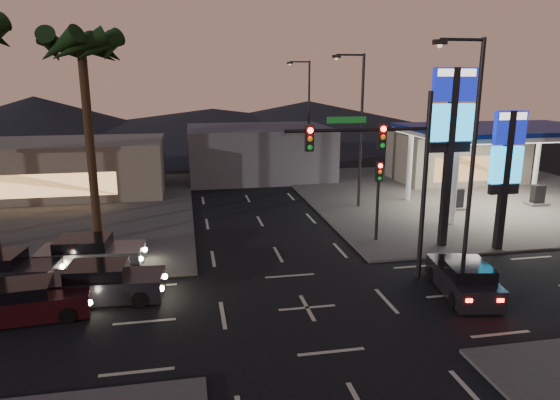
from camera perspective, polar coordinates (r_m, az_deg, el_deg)
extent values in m
plane|color=black|center=(19.42, 3.12, -12.20)|extent=(140.00, 140.00, 0.00)
cube|color=#47443F|center=(39.59, 20.31, 0.60)|extent=(24.00, 24.00, 0.12)
cylinder|color=silver|center=(30.69, 19.31, 1.72)|extent=(0.36, 0.36, 5.00)
cylinder|color=silver|center=(35.91, 14.58, 3.71)|extent=(0.36, 0.36, 5.00)
cylinder|color=silver|center=(41.17, 27.30, 3.86)|extent=(0.36, 0.36, 5.00)
cube|color=silver|center=(35.49, 24.31, 7.23)|extent=(12.00, 8.00, 0.50)
cube|color=white|center=(35.52, 24.26, 6.75)|extent=(11.60, 7.60, 0.06)
cube|color=navy|center=(35.47, 24.33, 7.47)|extent=(12.20, 8.20, 0.25)
cube|color=black|center=(34.57, 19.51, 0.10)|extent=(0.80, 0.50, 1.40)
cube|color=black|center=(37.93, 27.37, 0.50)|extent=(0.80, 0.50, 1.40)
cube|color=#726B5B|center=(44.47, 19.46, 4.59)|extent=(10.00, 6.00, 4.00)
cube|color=black|center=(26.13, 18.69, 4.24)|extent=(0.35, 0.35, 9.00)
cube|color=#0D1691|center=(25.82, 19.33, 12.36)|extent=(2.20, 0.30, 1.60)
cube|color=white|center=(25.82, 19.43, 13.57)|extent=(1.98, 0.32, 0.35)
cube|color=#18A0EB|center=(25.90, 19.01, 8.38)|extent=(2.20, 0.30, 1.80)
cube|color=black|center=(26.03, 18.80, 5.76)|extent=(2.09, 0.28, 0.50)
cube|color=black|center=(26.80, 24.23, 1.79)|extent=(0.35, 0.35, 7.00)
cube|color=#0D1691|center=(26.42, 24.81, 7.53)|extent=(1.60, 0.30, 1.60)
cube|color=white|center=(26.38, 24.93, 8.71)|extent=(1.44, 0.32, 0.35)
cube|color=#18A0EB|center=(26.64, 24.42, 3.69)|extent=(1.60, 0.30, 1.80)
cube|color=black|center=(26.85, 24.17, 1.17)|extent=(1.52, 0.28, 0.50)
cylinder|color=black|center=(21.78, 16.16, 1.30)|extent=(0.20, 0.20, 8.00)
cylinder|color=black|center=(20.21, 8.95, 7.93)|extent=(6.00, 0.14, 0.14)
cube|color=#0C3F14|center=(20.01, 7.62, 9.07)|extent=(1.60, 0.05, 0.25)
cube|color=black|center=(20.60, 11.56, 7.08)|extent=(0.32, 0.25, 1.00)
sphere|color=#FF0C07|center=(20.43, 11.76, 7.95)|extent=(0.22, 0.22, 0.22)
sphere|color=orange|center=(20.46, 11.71, 7.03)|extent=(0.20, 0.20, 0.20)
sphere|color=#0CB226|center=(20.50, 11.67, 6.12)|extent=(0.20, 0.20, 0.20)
cube|color=black|center=(19.66, 3.37, 7.03)|extent=(0.32, 0.25, 1.00)
sphere|color=#FF0C07|center=(19.48, 3.49, 7.94)|extent=(0.22, 0.22, 0.22)
sphere|color=orange|center=(19.52, 3.48, 6.98)|extent=(0.20, 0.20, 0.20)
sphere|color=#0CB226|center=(19.56, 3.47, 6.02)|extent=(0.20, 0.20, 0.20)
cylinder|color=black|center=(26.66, 11.07, -0.60)|extent=(0.16, 0.16, 4.00)
cube|color=black|center=(26.28, 11.25, 3.20)|extent=(0.32, 0.25, 1.00)
sphere|color=#FF0C07|center=(26.08, 11.41, 3.86)|extent=(0.22, 0.22, 0.22)
sphere|color=orange|center=(26.14, 11.37, 3.14)|extent=(0.20, 0.20, 0.20)
sphere|color=#0CB226|center=(26.20, 11.34, 2.43)|extent=(0.20, 0.20, 0.20)
cylinder|color=black|center=(21.47, 21.11, 3.46)|extent=(0.18, 0.18, 10.00)
cylinder|color=black|center=(20.77, 20.11, 16.84)|extent=(1.80, 0.12, 0.12)
cube|color=black|center=(20.33, 17.81, 16.81)|extent=(0.50, 0.25, 0.18)
sphere|color=#FFCC8C|center=(20.32, 17.79, 16.47)|extent=(0.20, 0.20, 0.20)
cylinder|color=black|center=(33.11, 9.25, 7.53)|extent=(0.18, 0.18, 10.00)
cylinder|color=black|center=(32.66, 8.05, 16.10)|extent=(1.80, 0.12, 0.12)
cube|color=black|center=(32.38, 6.47, 15.99)|extent=(0.50, 0.25, 0.18)
sphere|color=#FFCC8C|center=(32.37, 6.47, 15.78)|extent=(0.20, 0.20, 0.20)
cylinder|color=black|center=(46.46, 3.31, 9.43)|extent=(0.18, 0.18, 10.00)
cylinder|color=black|center=(46.13, 2.27, 15.51)|extent=(1.80, 0.12, 0.12)
cube|color=black|center=(45.94, 1.14, 15.40)|extent=(0.50, 0.25, 0.18)
sphere|color=#FFCC8C|center=(45.93, 1.13, 15.25)|extent=(0.20, 0.20, 0.20)
cylinder|color=black|center=(27.06, -20.87, 5.66)|extent=(0.44, 0.44, 10.20)
sphere|color=black|center=(26.90, -21.83, 16.46)|extent=(0.90, 0.90, 0.90)
cone|color=black|center=(26.68, -18.92, 16.07)|extent=(0.90, 2.74, 1.91)
cone|color=black|center=(27.64, -19.47, 15.93)|extent=(2.57, 2.57, 1.91)
cone|color=black|center=(28.16, -21.28, 15.73)|extent=(2.74, 0.90, 1.91)
cone|color=black|center=(27.96, -23.34, 15.57)|extent=(2.57, 2.57, 1.91)
cone|color=black|center=(27.14, -24.56, 15.54)|extent=(0.90, 2.74, 1.91)
cone|color=black|center=(26.16, -24.20, 15.69)|extent=(2.57, 2.57, 1.91)
cone|color=black|center=(25.60, -22.31, 15.92)|extent=(2.74, 0.90, 1.91)
cone|color=black|center=(25.83, -20.07, 16.08)|extent=(2.57, 2.57, 1.91)
cube|color=#726B5B|center=(40.64, -24.54, 3.32)|extent=(16.00, 8.00, 4.00)
cube|color=#4C4C51|center=(43.84, -2.48, 5.50)|extent=(12.00, 9.00, 4.40)
cone|color=black|center=(79.86, -26.14, 8.44)|extent=(40.00, 40.00, 6.00)
cone|color=black|center=(79.54, 3.28, 9.43)|extent=(50.00, 50.00, 5.00)
cone|color=black|center=(77.32, -7.71, 8.83)|extent=(60.00, 60.00, 4.00)
cube|color=black|center=(21.00, -19.20, -9.30)|extent=(4.50, 2.17, 0.89)
cube|color=black|center=(20.85, -20.14, -7.78)|extent=(2.31, 1.85, 0.65)
cylinder|color=black|center=(21.58, -15.03, -9.01)|extent=(0.65, 0.29, 0.64)
cylinder|color=black|center=(20.05, -15.73, -10.86)|extent=(0.65, 0.29, 0.64)
cylinder|color=black|center=(22.19, -22.23, -8.95)|extent=(0.65, 0.29, 0.64)
cylinder|color=black|center=(20.70, -23.48, -10.72)|extent=(0.65, 0.29, 0.64)
sphere|color=#FFF2BF|center=(21.13, -13.02, -8.51)|extent=(0.22, 0.22, 0.22)
sphere|color=#FFF2BF|center=(20.04, -13.40, -9.80)|extent=(0.22, 0.22, 0.22)
cube|color=#FF140A|center=(22.06, -24.49, -8.25)|extent=(0.10, 0.25, 0.14)
cube|color=#FF140A|center=(21.02, -25.48, -9.44)|extent=(0.10, 0.25, 0.14)
cube|color=black|center=(20.55, -26.61, -10.65)|extent=(4.27, 2.12, 0.84)
cube|color=black|center=(20.40, -27.57, -9.23)|extent=(2.20, 1.78, 0.61)
cylinder|color=black|center=(21.15, -22.65, -10.18)|extent=(0.62, 0.28, 0.60)
cylinder|color=black|center=(19.70, -23.11, -12.01)|extent=(0.62, 0.28, 0.60)
sphere|color=#FFF2BF|center=(20.74, -20.70, -9.62)|extent=(0.21, 0.21, 0.21)
sphere|color=#FFF2BF|center=(19.71, -20.92, -10.89)|extent=(0.21, 0.21, 0.21)
cube|color=slate|center=(24.37, -20.71, -6.16)|extent=(4.67, 2.26, 0.93)
cube|color=black|center=(24.25, -21.54, -4.78)|extent=(2.40, 1.93, 0.67)
cylinder|color=black|center=(24.93, -16.95, -5.98)|extent=(0.68, 0.30, 0.66)
cylinder|color=black|center=(23.32, -17.72, -7.43)|extent=(0.68, 0.30, 0.66)
cylinder|color=black|center=(25.63, -23.33, -5.99)|extent=(0.68, 0.30, 0.66)
cylinder|color=black|center=(24.07, -24.52, -7.37)|extent=(0.68, 0.30, 0.66)
sphere|color=#FFF2BF|center=(24.45, -15.20, -5.49)|extent=(0.23, 0.23, 0.23)
sphere|color=#FFF2BF|center=(23.30, -15.65, -6.48)|extent=(0.23, 0.23, 0.23)
cube|color=#FF140A|center=(25.54, -25.35, -5.34)|extent=(0.10, 0.26, 0.14)
cube|color=#FF140A|center=(24.44, -26.27, -6.27)|extent=(0.10, 0.26, 0.14)
cube|color=black|center=(23.89, -29.13, -7.49)|extent=(4.59, 2.35, 0.90)
cylinder|color=black|center=(24.15, -25.19, -7.40)|extent=(0.66, 0.31, 0.64)
cylinder|color=black|center=(22.68, -26.70, -8.91)|extent=(0.66, 0.31, 0.64)
sphere|color=#FFF2BF|center=(23.55, -23.65, -6.98)|extent=(0.22, 0.22, 0.22)
sphere|color=#FFF2BF|center=(22.50, -24.64, -8.05)|extent=(0.22, 0.22, 0.22)
cube|color=black|center=(21.69, 20.18, -8.70)|extent=(2.46, 4.43, 0.86)
cube|color=black|center=(21.24, 20.58, -7.56)|extent=(1.96, 2.34, 0.62)
cylinder|color=black|center=(22.67, 17.02, -8.06)|extent=(0.33, 0.64, 0.61)
cylinder|color=black|center=(23.21, 20.86, -7.86)|extent=(0.33, 0.64, 0.61)
cylinder|color=black|center=(20.35, 19.29, -10.80)|extent=(0.33, 0.64, 0.61)
cylinder|color=black|center=(20.95, 23.52, -10.47)|extent=(0.33, 0.64, 0.61)
cube|color=#FF140A|center=(19.65, 20.79, -10.68)|extent=(0.25, 0.12, 0.13)
cube|color=#FF140A|center=(20.09, 23.88, -10.44)|extent=(0.25, 0.12, 0.13)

